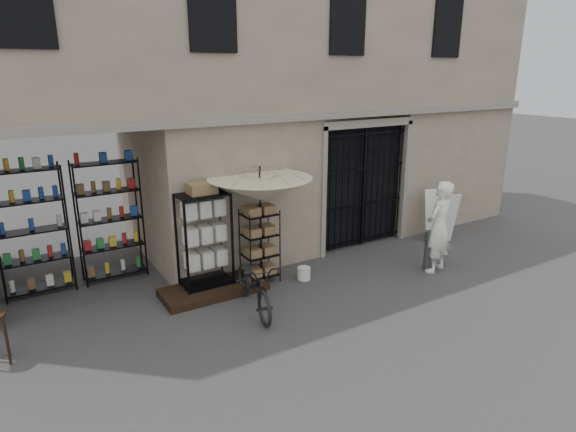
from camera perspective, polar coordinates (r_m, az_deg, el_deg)
ground at (r=9.51m, az=8.65°, el=-9.17°), size 80.00×80.00×0.00m
main_building at (r=11.89m, az=-3.43°, el=18.53°), size 14.00×4.00×9.00m
shop_recess at (r=9.70m, az=-23.62°, el=-0.41°), size 3.00×1.70×3.00m
shop_shelving at (r=10.24m, az=-24.15°, el=-1.08°), size 2.70×0.50×2.50m
iron_gate at (r=11.74m, az=8.43°, el=3.63°), size 2.50×0.21×3.00m
step_platform at (r=9.55m, az=-8.79°, el=-8.58°), size 2.00×0.90×0.15m
display_cabinet at (r=9.31m, az=-9.83°, el=-3.36°), size 0.95×0.64×1.97m
wire_rack at (r=9.72m, az=-3.36°, el=-3.67°), size 0.67×0.48×1.52m
market_umbrella at (r=9.26m, az=-3.35°, el=3.93°), size 2.29×2.31×2.89m
white_bucket at (r=10.01m, az=1.89°, el=-6.80°), size 0.28×0.28×0.26m
bicycle at (r=8.89m, az=-3.99°, el=-10.98°), size 0.81×1.08×1.87m
steel_bollard at (r=10.77m, az=16.27°, el=-3.97°), size 0.19×0.19×0.88m
shopkeeper at (r=10.94m, az=16.96°, el=-6.19°), size 1.28×2.10×0.47m
easel_sign at (r=12.58m, az=17.62°, el=-0.06°), size 0.78×0.84×1.27m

